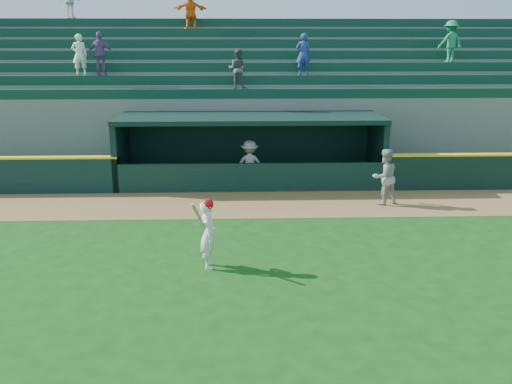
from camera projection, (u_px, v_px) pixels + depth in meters
The scene contains 7 objects.
ground at pixel (258, 263), 13.38m from camera, with size 120.00×120.00×0.00m, color #124310.
warning_track at pixel (252, 204), 18.11m from camera, with size 40.00×3.00×0.01m, color brown.
dugout_player_front at pixel (385, 177), 17.92m from camera, with size 0.87×0.67×1.78m, color #999994.
dugout_player_inside at pixel (250, 164), 20.00m from camera, with size 1.09×0.62×1.68m, color #AAAAA5.
dugout at pixel (250, 145), 20.75m from camera, with size 9.40×2.80×2.46m.
stands at pixel (247, 102), 24.88m from camera, with size 34.50×6.29×7.59m.
batter_at_plate at pixel (208, 233), 12.94m from camera, with size 0.55×0.74×1.65m.
Camera 1 is at (-0.49, -12.47, 5.09)m, focal length 40.00 mm.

